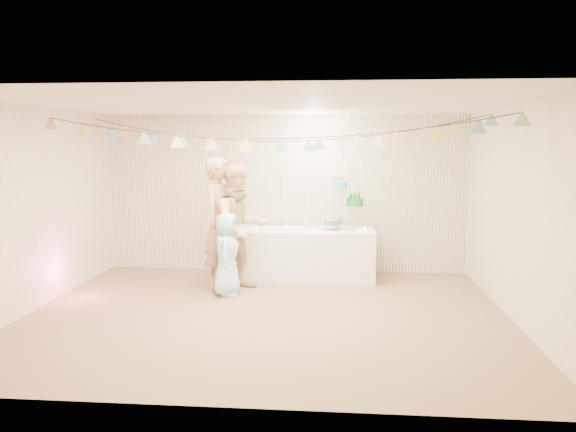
# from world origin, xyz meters

# --- Properties ---
(floor) EXTENTS (6.00, 6.00, 0.00)m
(floor) POSITION_xyz_m (0.00, 0.00, 0.00)
(floor) COLOR #806345
(floor) RESTS_ON ground
(ceiling) EXTENTS (6.00, 6.00, 0.00)m
(ceiling) POSITION_xyz_m (0.00, 0.00, 2.60)
(ceiling) COLOR silver
(ceiling) RESTS_ON ground
(back_wall) EXTENTS (6.00, 6.00, 0.00)m
(back_wall) POSITION_xyz_m (0.00, 2.50, 1.30)
(back_wall) COLOR white
(back_wall) RESTS_ON ground
(front_wall) EXTENTS (6.00, 6.00, 0.00)m
(front_wall) POSITION_xyz_m (0.00, -2.50, 1.30)
(front_wall) COLOR white
(front_wall) RESTS_ON ground
(left_wall) EXTENTS (5.00, 5.00, 0.00)m
(left_wall) POSITION_xyz_m (-3.00, 0.00, 1.30)
(left_wall) COLOR white
(left_wall) RESTS_ON ground
(right_wall) EXTENTS (5.00, 5.00, 0.00)m
(right_wall) POSITION_xyz_m (3.00, 0.00, 1.30)
(right_wall) COLOR white
(right_wall) RESTS_ON ground
(table) EXTENTS (2.10, 0.84, 0.79)m
(table) POSITION_xyz_m (0.41, 1.98, 0.39)
(table) COLOR white
(table) RESTS_ON floor
(cake_stand) EXTENTS (0.70, 0.41, 0.78)m
(cake_stand) POSITION_xyz_m (0.96, 2.03, 1.14)
(cake_stand) COLOR silver
(cake_stand) RESTS_ON table
(cake_bottom) EXTENTS (0.31, 0.31, 0.15)m
(cake_bottom) POSITION_xyz_m (0.81, 1.97, 0.84)
(cake_bottom) COLOR teal
(cake_bottom) RESTS_ON cake_stand
(cake_middle) EXTENTS (0.27, 0.27, 0.22)m
(cake_middle) POSITION_xyz_m (1.14, 2.12, 1.11)
(cake_middle) COLOR #1A7B2A
(cake_middle) RESTS_ON cake_stand
(cake_top_tier) EXTENTS (0.25, 0.25, 0.19)m
(cake_top_tier) POSITION_xyz_m (0.90, 2.00, 1.38)
(cake_top_tier) COLOR #47CCE1
(cake_top_tier) RESTS_ON cake_stand
(platter) EXTENTS (0.36, 0.36, 0.02)m
(platter) POSITION_xyz_m (-0.09, 1.93, 0.76)
(platter) COLOR white
(platter) RESTS_ON table
(posy) EXTENTS (0.13, 0.13, 0.15)m
(posy) POSITION_xyz_m (0.38, 2.03, 0.82)
(posy) COLOR white
(posy) RESTS_ON table
(person_adult_a) EXTENTS (0.68, 0.82, 1.94)m
(person_adult_a) POSITION_xyz_m (-0.84, 1.31, 0.97)
(person_adult_a) COLOR tan
(person_adult_a) RESTS_ON floor
(person_adult_b) EXTENTS (1.13, 1.11, 1.84)m
(person_adult_b) POSITION_xyz_m (-0.54, 1.20, 0.92)
(person_adult_b) COLOR #E0BA8A
(person_adult_b) RESTS_ON floor
(person_child) EXTENTS (0.39, 0.59, 1.18)m
(person_child) POSITION_xyz_m (-0.67, 0.87, 0.59)
(person_child) COLOR #B3E0FE
(person_child) RESTS_ON floor
(bunting_back) EXTENTS (5.60, 1.10, 0.40)m
(bunting_back) POSITION_xyz_m (0.00, 1.10, 2.35)
(bunting_back) COLOR pink
(bunting_back) RESTS_ON ceiling
(bunting_front) EXTENTS (5.60, 0.90, 0.36)m
(bunting_front) POSITION_xyz_m (0.00, -0.20, 2.32)
(bunting_front) COLOR #72A5E5
(bunting_front) RESTS_ON ceiling
(tealight_0) EXTENTS (0.04, 0.04, 0.03)m
(tealight_0) POSITION_xyz_m (-0.39, 1.83, 0.80)
(tealight_0) COLOR #FFD88C
(tealight_0) RESTS_ON table
(tealight_1) EXTENTS (0.04, 0.04, 0.03)m
(tealight_1) POSITION_xyz_m (0.06, 2.16, 0.80)
(tealight_1) COLOR #FFD88C
(tealight_1) RESTS_ON table
(tealight_2) EXTENTS (0.04, 0.04, 0.03)m
(tealight_2) POSITION_xyz_m (0.51, 1.76, 0.80)
(tealight_2) COLOR #FFD88C
(tealight_2) RESTS_ON table
(tealight_3) EXTENTS (0.04, 0.04, 0.03)m
(tealight_3) POSITION_xyz_m (0.76, 2.20, 0.80)
(tealight_3) COLOR #FFD88C
(tealight_3) RESTS_ON table
(tealight_4) EXTENTS (0.04, 0.04, 0.03)m
(tealight_4) POSITION_xyz_m (1.23, 1.80, 0.80)
(tealight_4) COLOR #FFD88C
(tealight_4) RESTS_ON table
(tealight_5) EXTENTS (0.04, 0.04, 0.03)m
(tealight_5) POSITION_xyz_m (1.31, 2.13, 0.80)
(tealight_5) COLOR #FFD88C
(tealight_5) RESTS_ON table
(tealight_6) EXTENTS (0.04, 0.04, 0.03)m
(tealight_6) POSITION_xyz_m (1.30, 1.86, 0.80)
(tealight_6) COLOR #FFD88C
(tealight_6) RESTS_ON table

